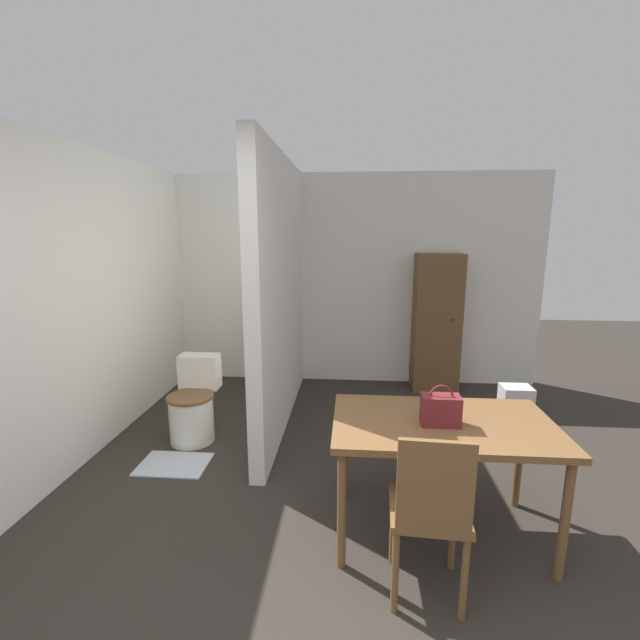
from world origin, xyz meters
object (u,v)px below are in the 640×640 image
(wooden_chair, at_px, (430,509))
(dining_table, at_px, (442,433))
(space_heater, at_px, (514,415))
(toilet, at_px, (194,406))
(wooden_cabinet, at_px, (436,323))
(handbag, at_px, (441,410))

(wooden_chair, bearing_deg, dining_table, 76.75)
(wooden_chair, bearing_deg, space_heater, 62.52)
(dining_table, relative_size, toilet, 1.78)
(space_heater, bearing_deg, toilet, -177.45)
(dining_table, relative_size, wooden_cabinet, 0.81)
(wooden_chair, bearing_deg, toilet, 141.46)
(wooden_cabinet, bearing_deg, space_heater, -70.87)
(dining_table, bearing_deg, handbag, -122.29)
(handbag, relative_size, wooden_cabinet, 0.15)
(wooden_chair, relative_size, handbag, 3.84)
(dining_table, distance_m, handbag, 0.18)
(toilet, bearing_deg, space_heater, 2.55)
(wooden_cabinet, bearing_deg, toilet, -148.70)
(handbag, bearing_deg, wooden_chair, -104.76)
(wooden_chair, relative_size, space_heater, 1.77)
(dining_table, distance_m, space_heater, 1.57)
(dining_table, bearing_deg, space_heater, 54.36)
(handbag, xyz_separation_m, wooden_cabinet, (0.46, 2.59, -0.03))
(wooden_chair, height_order, wooden_cabinet, wooden_cabinet)
(wooden_chair, relative_size, wooden_cabinet, 0.58)
(dining_table, relative_size, space_heater, 2.46)
(toilet, bearing_deg, wooden_chair, -41.83)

